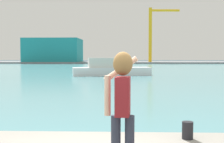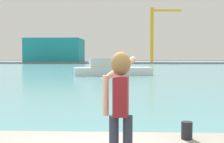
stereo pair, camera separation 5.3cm
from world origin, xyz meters
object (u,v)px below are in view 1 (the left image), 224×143
object	(u,v)px
harbor_bollard	(188,130)
boat_moored	(109,69)
warehouse_left	(54,50)
person_photographer	(122,99)
port_crane	(153,30)

from	to	relation	value
harbor_bollard	boat_moored	world-z (taller)	boat_moored
harbor_bollard	warehouse_left	bearing A→B (deg)	104.59
boat_moored	warehouse_left	world-z (taller)	warehouse_left
person_photographer	port_crane	size ratio (longest dim) A/B	0.11
boat_moored	port_crane	size ratio (longest dim) A/B	0.56
warehouse_left	person_photographer	bearing A→B (deg)	-76.48
person_photographer	harbor_bollard	distance (m)	2.37
boat_moored	warehouse_left	xyz separation A→B (m)	(-20.14, 59.93, 3.35)
harbor_bollard	port_crane	xyz separation A→B (m)	(7.98, 85.42, 9.43)
harbor_bollard	port_crane	world-z (taller)	port_crane
harbor_bollard	person_photographer	bearing A→B (deg)	-127.05
warehouse_left	port_crane	distance (m)	31.65
warehouse_left	port_crane	bearing A→B (deg)	-5.10
harbor_bollard	boat_moored	distance (m)	28.39
person_photographer	boat_moored	distance (m)	30.05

